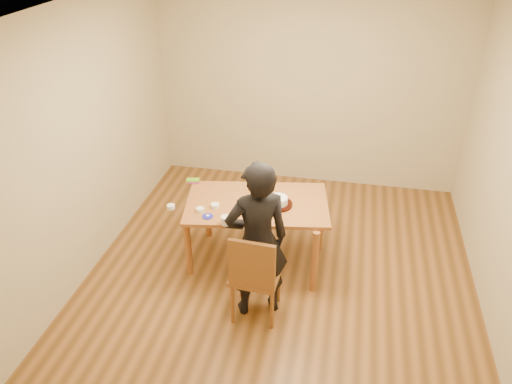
% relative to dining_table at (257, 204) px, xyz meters
% --- Properties ---
extents(room_shell, '(4.00, 4.50, 2.70)m').
position_rel_dining_table_xyz_m(room_shell, '(0.29, 0.07, 0.62)').
color(room_shell, brown).
rests_on(room_shell, ground).
extents(dining_table, '(1.57, 1.09, 0.04)m').
position_rel_dining_table_xyz_m(dining_table, '(0.00, 0.00, 0.00)').
color(dining_table, brown).
rests_on(dining_table, floor).
extents(dining_chair, '(0.46, 0.46, 0.04)m').
position_rel_dining_table_xyz_m(dining_chair, '(0.15, -0.78, -0.28)').
color(dining_chair, brown).
rests_on(dining_chair, floor).
extents(cake_plate, '(0.29, 0.29, 0.02)m').
position_rel_dining_table_xyz_m(cake_plate, '(0.22, -0.01, 0.03)').
color(cake_plate, '#B5240C').
rests_on(cake_plate, dining_table).
extents(cake, '(0.20, 0.20, 0.06)m').
position_rel_dining_table_xyz_m(cake, '(0.22, -0.01, 0.07)').
color(cake, white).
rests_on(cake, cake_plate).
extents(frosting_dome, '(0.19, 0.19, 0.03)m').
position_rel_dining_table_xyz_m(frosting_dome, '(0.22, -0.01, 0.12)').
color(frosting_dome, white).
rests_on(frosting_dome, cake).
extents(frosting_tub, '(0.09, 0.09, 0.08)m').
position_rel_dining_table_xyz_m(frosting_tub, '(-0.21, -0.45, 0.06)').
color(frosting_tub, white).
rests_on(frosting_tub, dining_table).
extents(frosting_lid, '(0.11, 0.11, 0.01)m').
position_rel_dining_table_xyz_m(frosting_lid, '(-0.42, -0.36, 0.02)').
color(frosting_lid, '#1A1FAD').
rests_on(frosting_lid, dining_table).
extents(frosting_dollop, '(0.04, 0.04, 0.02)m').
position_rel_dining_table_xyz_m(frosting_dollop, '(-0.42, -0.36, 0.04)').
color(frosting_dollop, white).
rests_on(frosting_dollop, frosting_lid).
extents(ramekin_green, '(0.08, 0.08, 0.04)m').
position_rel_dining_table_xyz_m(ramekin_green, '(-0.52, -0.28, 0.04)').
color(ramekin_green, white).
rests_on(ramekin_green, dining_table).
extents(ramekin_yellow, '(0.08, 0.08, 0.04)m').
position_rel_dining_table_xyz_m(ramekin_yellow, '(-0.40, -0.18, 0.04)').
color(ramekin_yellow, white).
rests_on(ramekin_yellow, dining_table).
extents(ramekin_multi, '(0.08, 0.08, 0.04)m').
position_rel_dining_table_xyz_m(ramekin_multi, '(-0.83, -0.29, 0.04)').
color(ramekin_multi, white).
rests_on(ramekin_multi, dining_table).
extents(candy_box_pink, '(0.14, 0.09, 0.02)m').
position_rel_dining_table_xyz_m(candy_box_pink, '(-0.77, 0.27, 0.03)').
color(candy_box_pink, '#DF3478').
rests_on(candy_box_pink, dining_table).
extents(candy_box_green, '(0.15, 0.10, 0.02)m').
position_rel_dining_table_xyz_m(candy_box_green, '(-0.77, 0.27, 0.05)').
color(candy_box_green, '#1F991C').
rests_on(candy_box_green, candy_box_pink).
extents(spatula, '(0.17, 0.02, 0.01)m').
position_rel_dining_table_xyz_m(spatula, '(-0.11, -0.51, 0.02)').
color(spatula, black).
rests_on(spatula, dining_table).
extents(person, '(0.69, 0.59, 1.59)m').
position_rel_dining_table_xyz_m(person, '(0.15, -0.73, 0.07)').
color(person, black).
rests_on(person, floor).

